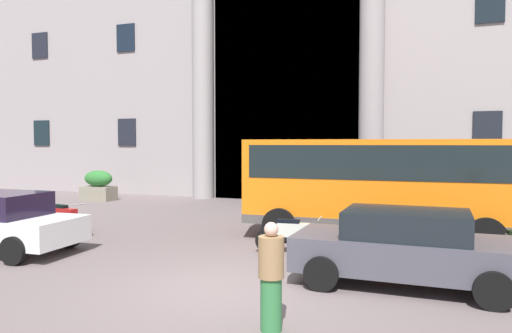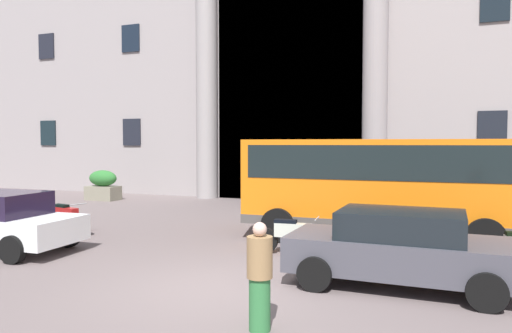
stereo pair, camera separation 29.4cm
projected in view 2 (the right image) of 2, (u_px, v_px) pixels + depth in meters
The scene contains 9 objects.
ground_plane at pixel (214, 292), 8.57m from camera, with size 80.00×64.00×0.12m, color #655858.
office_building_facade at pixel (365, 53), 24.48m from camera, with size 41.64×9.76×14.44m.
orange_minibus at pixel (380, 180), 12.80m from camera, with size 7.13×2.82×2.70m.
hedge_planter_west at pixel (103, 186), 21.91m from camera, with size 1.47×0.87×1.37m.
hedge_planter_entrance_left at pixel (290, 192), 18.98m from camera, with size 2.11×0.94×1.38m.
parked_hatchback_near at pixel (401, 248), 8.65m from camera, with size 4.05×1.96×1.38m.
scooter_by_planter at pixel (291, 235), 11.15m from camera, with size 1.94×0.55×0.89m.
motorcycle_near_kerb at pixel (64, 217), 13.91m from camera, with size 2.05×0.67×0.89m.
pedestrian_woman_with_bag at pixel (260, 277), 6.61m from camera, with size 0.36×0.36×1.52m.
Camera 2 is at (3.77, -7.60, 2.60)m, focal length 33.54 mm.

